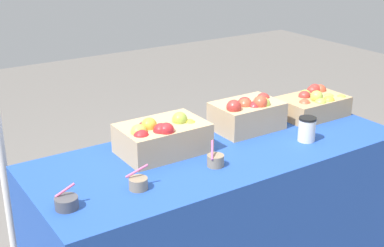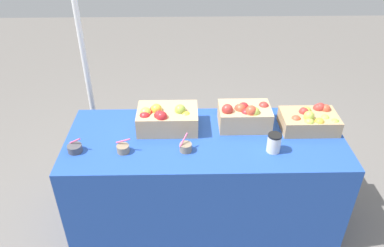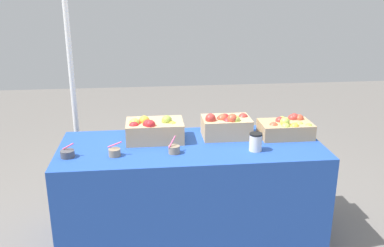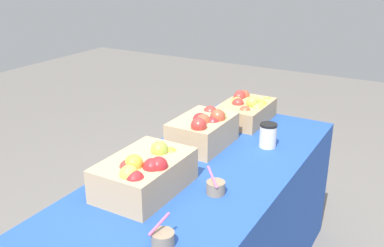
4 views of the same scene
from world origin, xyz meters
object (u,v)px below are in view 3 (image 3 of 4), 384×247
object	(u,v)px
apple_crate_middle	(226,126)
sample_bowl_near	(174,149)
apple_crate_right	(154,130)
sample_bowl_far	(115,152)
apple_crate_left	(287,128)
sample_bowl_mid	(68,154)
tent_pole	(72,82)
coffee_cup	(256,142)

from	to	relation	value
apple_crate_middle	sample_bowl_near	xyz separation A→B (m)	(-0.42, -0.28, -0.06)
apple_crate_right	sample_bowl_far	size ratio (longest dim) A/B	4.11
apple_crate_left	sample_bowl_far	world-z (taller)	apple_crate_left
sample_bowl_mid	tent_pole	xyz separation A→B (m)	(-0.06, 0.76, 0.32)
apple_crate_left	sample_bowl_mid	size ratio (longest dim) A/B	3.97
sample_bowl_mid	tent_pole	size ratio (longest dim) A/B	0.04
apple_crate_right	sample_bowl_near	distance (m)	0.30
sample_bowl_near	sample_bowl_far	distance (m)	0.40
apple_crate_left	tent_pole	distance (m)	1.75
apple_crate_middle	tent_pole	bearing A→B (deg)	157.86
sample_bowl_mid	sample_bowl_far	xyz separation A→B (m)	(0.31, -0.01, 0.00)
sample_bowl_near	sample_bowl_far	xyz separation A→B (m)	(-0.40, -0.00, -0.00)
sample_bowl_near	sample_bowl_mid	xyz separation A→B (m)	(-0.72, 0.01, -0.00)
apple_crate_middle	apple_crate_right	bearing A→B (deg)	-177.91
apple_crate_middle	coffee_cup	xyz separation A→B (m)	(0.15, -0.30, -0.03)
sample_bowl_near	coffee_cup	world-z (taller)	coffee_cup
sample_bowl_mid	sample_bowl_near	bearing A→B (deg)	-0.60
apple_crate_middle	sample_bowl_mid	xyz separation A→B (m)	(-1.13, -0.28, -0.07)
apple_crate_left	apple_crate_middle	size ratio (longest dim) A/B	1.08
sample_bowl_mid	sample_bowl_far	size ratio (longest dim) A/B	0.96
sample_bowl_far	coffee_cup	size ratio (longest dim) A/B	0.80
sample_bowl_mid	apple_crate_middle	bearing A→B (deg)	13.71
apple_crate_middle	coffee_cup	world-z (taller)	apple_crate_middle
apple_crate_right	sample_bowl_mid	xyz separation A→B (m)	(-0.58, -0.26, -0.06)
apple_crate_middle	sample_bowl_mid	bearing A→B (deg)	-166.29
apple_crate_middle	sample_bowl_near	world-z (taller)	apple_crate_middle
apple_crate_right	sample_bowl_near	bearing A→B (deg)	-63.19
apple_crate_right	tent_pole	size ratio (longest dim) A/B	0.19
apple_crate_middle	sample_bowl_far	distance (m)	0.87
sample_bowl_far	tent_pole	distance (m)	0.92
apple_crate_left	apple_crate_middle	world-z (taller)	apple_crate_middle
apple_crate_middle	apple_crate_right	distance (m)	0.55
apple_crate_left	coffee_cup	distance (m)	0.40
apple_crate_left	coffee_cup	xyz separation A→B (m)	(-0.31, -0.26, -0.01)
sample_bowl_mid	tent_pole	distance (m)	0.83
apple_crate_left	sample_bowl_near	bearing A→B (deg)	-164.50
sample_bowl_near	tent_pole	world-z (taller)	tent_pole
apple_crate_left	coffee_cup	size ratio (longest dim) A/B	3.04
apple_crate_middle	tent_pole	distance (m)	1.31
sample_bowl_near	sample_bowl_mid	distance (m)	0.72
apple_crate_middle	sample_bowl_mid	size ratio (longest dim) A/B	3.69
apple_crate_middle	sample_bowl_far	world-z (taller)	apple_crate_middle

